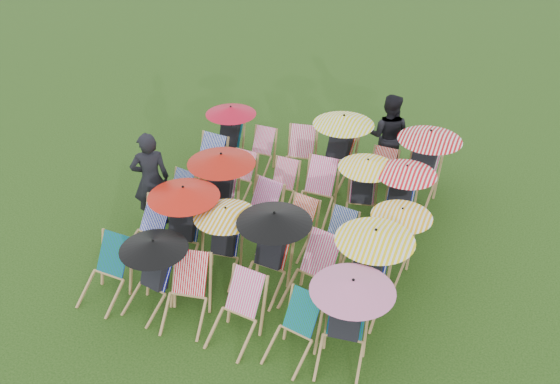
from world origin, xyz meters
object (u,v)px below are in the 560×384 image
at_px(deckchair_29, 422,164).
at_px(deckchair_0, 104,273).
at_px(deckchair_5, 346,321).
at_px(person_rear, 388,136).
at_px(person_left, 151,180).

bearing_deg(deckchair_29, deckchair_0, -123.23).
xyz_separation_m(deckchair_5, deckchair_29, (0.13, 4.58, 0.04)).
bearing_deg(deckchair_5, person_rear, 91.50).
xyz_separation_m(deckchair_29, person_rear, (-0.85, 0.67, 0.13)).
bearing_deg(person_rear, deckchair_5, 95.74).
bearing_deg(deckchair_5, person_left, 149.58).
bearing_deg(person_left, person_rear, -172.99).
distance_m(deckchair_0, deckchair_5, 3.86).
height_order(deckchair_0, deckchair_5, deckchair_5).
height_order(person_left, person_rear, person_left).
distance_m(deckchair_0, person_rear, 6.26).
distance_m(deckchair_5, person_left, 4.65).
bearing_deg(deckchair_29, deckchair_5, -84.76).
distance_m(deckchair_5, person_rear, 5.30).
bearing_deg(deckchair_0, person_left, 103.90).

